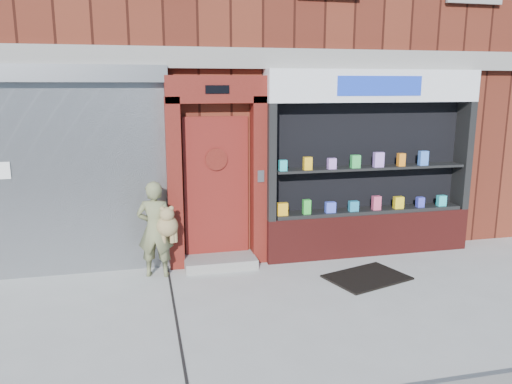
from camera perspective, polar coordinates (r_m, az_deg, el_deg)
name	(u,v)px	position (r m, az deg, el deg)	size (l,w,h in m)	color
ground	(300,308)	(6.49, 5.09, -13.12)	(80.00, 80.00, 0.00)	#9E9E99
building	(220,29)	(11.77, -4.11, 18.12)	(12.00, 8.16, 8.00)	#4C1A11
shutter_bay	(60,160)	(7.65, -21.52, 3.44)	(3.10, 0.30, 3.04)	gray
red_door_bay	(217,173)	(7.62, -4.46, 2.24)	(1.52, 0.58, 2.90)	#52130E
pharmacy_bay	(369,172)	(8.33, 12.83, 2.22)	(3.50, 0.41, 3.00)	#571714
woman	(157,228)	(7.39, -11.26, -4.10)	(0.62, 0.45, 1.43)	#6A6E48
doormat	(367,277)	(7.56, 12.55, -9.50)	(1.12, 0.78, 0.03)	black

